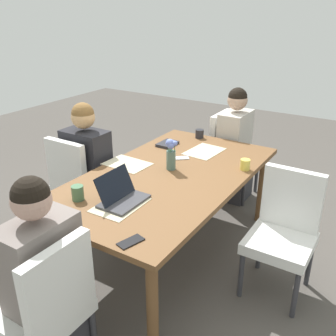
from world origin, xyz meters
The scene contains 20 objects.
ground_plane centered at (0.00, 0.00, 0.00)m, with size 10.00×10.00×0.00m, color #4C4742.
dining_table centered at (0.00, 0.00, 0.66)m, with size 1.99×1.10×0.73m.
chair_head_right_left_near centered at (1.30, 0.04, 0.50)m, with size 0.44×0.44×0.90m.
person_head_right_left_near centered at (1.24, -0.04, 0.53)m, with size 0.40×0.36×1.19m.
chair_head_left_left_mid centered at (-1.31, -0.08, 0.50)m, with size 0.44×0.44×0.90m.
person_head_left_left_mid centered at (-1.25, 0.00, 0.53)m, with size 0.40×0.36×1.19m.
chair_far_left_far centered at (-0.10, 0.89, 0.50)m, with size 0.44×0.44×0.90m.
person_far_left_far centered at (-0.03, 0.83, 0.53)m, with size 0.36×0.40×1.19m.
chair_near_right_near centered at (0.10, -0.90, 0.50)m, with size 0.44×0.44×0.90m.
flower_vase centered at (0.09, 0.03, 0.88)m, with size 0.08×0.10×0.25m.
placemat_head_right_left_near centered at (0.58, -0.02, 0.74)m, with size 0.36×0.26×0.00m, color beige.
placemat_head_left_left_mid centered at (-0.59, 0.00, 0.74)m, with size 0.36×0.26×0.00m, color beige.
placemat_far_left_far centered at (-0.01, 0.39, 0.74)m, with size 0.36×0.26×0.00m, color beige.
laptop_head_left_left_mid centered at (-0.55, 0.02, 0.78)m, with size 0.32×0.22×0.20m.
coffee_mug_near_left centered at (-0.68, 0.29, 0.78)m, with size 0.08×0.08×0.10m, color #47704C.
coffee_mug_near_right centered at (0.90, 0.20, 0.78)m, with size 0.08×0.08×0.08m, color #232328.
coffee_mug_centre_left centered at (0.40, -0.47, 0.78)m, with size 0.08×0.08×0.09m, color #DBC64C.
book_red_cover centered at (0.55, 0.35, 0.75)m, with size 0.20×0.14×0.03m, color #28282D.
phone_black centered at (-0.89, -0.31, 0.74)m, with size 0.15×0.07×0.01m, color black.
phone_silver centered at (0.33, 0.08, 0.74)m, with size 0.15×0.07×0.01m, color silver.
Camera 1 is at (-2.27, -1.42, 1.94)m, focal length 40.56 mm.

